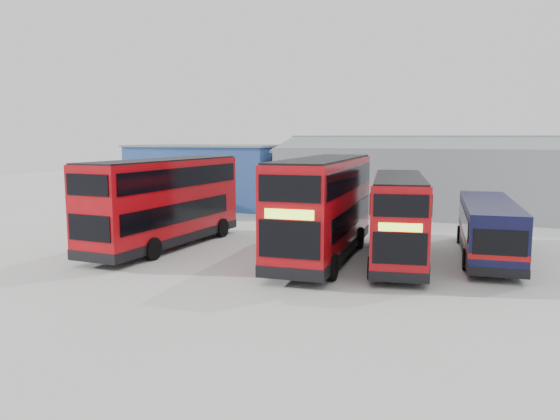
{
  "coord_description": "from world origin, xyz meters",
  "views": [
    {
      "loc": [
        6.38,
        -24.09,
        5.81
      ],
      "look_at": [
        -2.37,
        1.97,
        2.1
      ],
      "focal_mm": 35.0,
      "sensor_mm": 36.0,
      "label": 1
    }
  ],
  "objects_px": {
    "office_block": "(211,175)",
    "double_decker_right": "(398,220)",
    "double_decker_centre": "(323,209)",
    "double_decker_left": "(164,204)",
    "single_decker_blue": "(488,230)",
    "maintenance_shed": "(485,179)",
    "panel_van": "(147,196)"
  },
  "relations": [
    {
      "from": "double_decker_left",
      "to": "double_decker_right",
      "type": "distance_m",
      "value": 12.04
    },
    {
      "from": "office_block",
      "to": "double_decker_right",
      "type": "distance_m",
      "value": 24.4
    },
    {
      "from": "maintenance_shed",
      "to": "double_decker_centre",
      "type": "xyz_separation_m",
      "value": [
        -7.86,
        -19.07,
        -0.21
      ]
    },
    {
      "from": "office_block",
      "to": "double_decker_centre",
      "type": "height_order",
      "value": "office_block"
    },
    {
      "from": "panel_van",
      "to": "single_decker_blue",
      "type": "bearing_deg",
      "value": -28.65
    },
    {
      "from": "maintenance_shed",
      "to": "single_decker_blue",
      "type": "bearing_deg",
      "value": -91.24
    },
    {
      "from": "office_block",
      "to": "double_decker_right",
      "type": "relative_size",
      "value": 1.26
    },
    {
      "from": "double_decker_centre",
      "to": "double_decker_right",
      "type": "height_order",
      "value": "double_decker_centre"
    },
    {
      "from": "double_decker_left",
      "to": "panel_van",
      "type": "xyz_separation_m",
      "value": [
        -7.89,
        10.82,
        -0.95
      ]
    },
    {
      "from": "double_decker_centre",
      "to": "single_decker_blue",
      "type": "relative_size",
      "value": 1.12
    },
    {
      "from": "maintenance_shed",
      "to": "double_decker_centre",
      "type": "relative_size",
      "value": 2.67
    },
    {
      "from": "office_block",
      "to": "panel_van",
      "type": "relative_size",
      "value": 2.09
    },
    {
      "from": "double_decker_right",
      "to": "double_decker_left",
      "type": "bearing_deg",
      "value": 174.31
    },
    {
      "from": "double_decker_centre",
      "to": "single_decker_blue",
      "type": "distance_m",
      "value": 7.99
    },
    {
      "from": "double_decker_left",
      "to": "double_decker_right",
      "type": "height_order",
      "value": "double_decker_left"
    },
    {
      "from": "single_decker_blue",
      "to": "office_block",
      "type": "bearing_deg",
      "value": -36.42
    },
    {
      "from": "double_decker_right",
      "to": "single_decker_blue",
      "type": "distance_m",
      "value": 4.68
    },
    {
      "from": "maintenance_shed",
      "to": "double_decker_centre",
      "type": "bearing_deg",
      "value": -112.39
    },
    {
      "from": "maintenance_shed",
      "to": "single_decker_blue",
      "type": "xyz_separation_m",
      "value": [
        -0.36,
        -16.49,
        -1.24
      ]
    },
    {
      "from": "double_decker_left",
      "to": "double_decker_centre",
      "type": "relative_size",
      "value": 0.98
    },
    {
      "from": "single_decker_blue",
      "to": "panel_van",
      "type": "distance_m",
      "value": 25.27
    },
    {
      "from": "double_decker_left",
      "to": "single_decker_blue",
      "type": "xyz_separation_m",
      "value": [
        16.03,
        2.68,
        -0.95
      ]
    },
    {
      "from": "maintenance_shed",
      "to": "double_decker_left",
      "type": "height_order",
      "value": "maintenance_shed"
    },
    {
      "from": "double_decker_right",
      "to": "panel_van",
      "type": "height_order",
      "value": "double_decker_right"
    },
    {
      "from": "panel_van",
      "to": "office_block",
      "type": "bearing_deg",
      "value": 60.37
    },
    {
      "from": "maintenance_shed",
      "to": "panel_van",
      "type": "relative_size",
      "value": 5.18
    },
    {
      "from": "maintenance_shed",
      "to": "single_decker_blue",
      "type": "height_order",
      "value": "maintenance_shed"
    },
    {
      "from": "office_block",
      "to": "single_decker_blue",
      "type": "bearing_deg",
      "value": -33.8
    },
    {
      "from": "maintenance_shed",
      "to": "double_decker_right",
      "type": "xyz_separation_m",
      "value": [
        -4.36,
        -18.85,
        -0.6
      ]
    },
    {
      "from": "office_block",
      "to": "double_decker_centre",
      "type": "xyz_separation_m",
      "value": [
        14.14,
        -17.06,
        -0.19
      ]
    },
    {
      "from": "single_decker_blue",
      "to": "double_decker_centre",
      "type": "bearing_deg",
      "value": 16.3
    },
    {
      "from": "double_decker_left",
      "to": "panel_van",
      "type": "relative_size",
      "value": 1.9
    }
  ]
}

